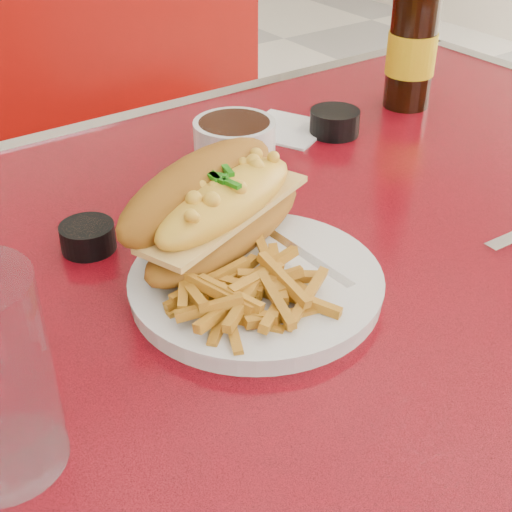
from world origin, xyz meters
TOP-DOWN VIEW (x-y plane):
  - diner_table at (0.00, 0.00)m, footprint 1.23×0.83m
  - booth_bench_far at (0.00, 0.81)m, footprint 1.20×0.51m
  - dinner_plate at (-0.13, -0.06)m, footprint 0.27×0.27m
  - mac_hoagie at (-0.13, 0.01)m, footprint 0.25×0.18m
  - fries_pile at (-0.16, -0.08)m, footprint 0.13×0.12m
  - fork at (-0.07, -0.04)m, footprint 0.02×0.16m
  - gravy_ramekin at (0.01, 0.18)m, footprint 0.10×0.10m
  - sauce_cup_left at (-0.23, 0.10)m, footprint 0.07×0.07m
  - sauce_cup_right at (0.17, 0.18)m, footprint 0.08×0.08m
  - beer_bottle at (0.33, 0.20)m, footprint 0.09×0.09m
  - paper_napkin at (0.12, 0.23)m, footprint 0.14×0.14m

SIDE VIEW (x-z plane):
  - booth_bench_far at x=0.00m, z-range -0.16..0.74m
  - diner_table at x=0.00m, z-range 0.22..0.99m
  - paper_napkin at x=0.12m, z-range 0.77..0.77m
  - dinner_plate at x=-0.13m, z-range 0.77..0.79m
  - sauce_cup_left at x=-0.23m, z-range 0.77..0.80m
  - fork at x=-0.07m, z-range 0.79..0.79m
  - sauce_cup_right at x=0.17m, z-range 0.77..0.81m
  - gravy_ramekin at x=0.01m, z-range 0.77..0.83m
  - fries_pile at x=-0.16m, z-range 0.79..0.82m
  - mac_hoagie at x=-0.13m, z-range 0.78..0.88m
  - beer_bottle at x=0.33m, z-range 0.74..1.01m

